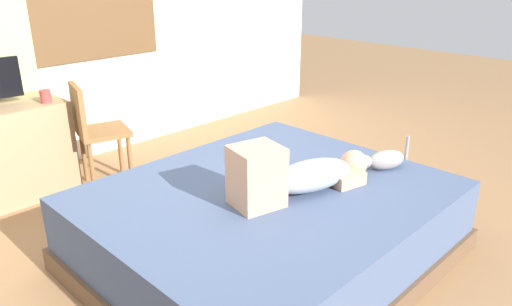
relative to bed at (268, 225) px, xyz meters
The scene contains 8 objects.
ground_plane 0.25m from the bed, 132.39° to the left, with size 16.00×16.00×0.00m, color olive.
bed is the anchor object (origin of this frame).
person_lying 0.40m from the bed, 56.92° to the right, with size 0.94×0.44×0.34m.
cat 0.87m from the bed, 23.58° to the right, with size 0.33×0.22×0.21m.
desk 2.19m from the bed, 111.04° to the left, with size 0.90×0.56×0.74m.
cup 2.00m from the bed, 104.38° to the left, with size 0.08×0.08×0.10m, color #B23D38.
chair_by_desk 1.76m from the bed, 96.56° to the left, with size 0.47×0.47×0.86m.
curtain_left 2.60m from the bed, 103.64° to the left, with size 0.44×0.06×2.49m, color #ADCC75.
Camera 1 is at (-1.85, -1.83, 1.74)m, focal length 34.13 mm.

